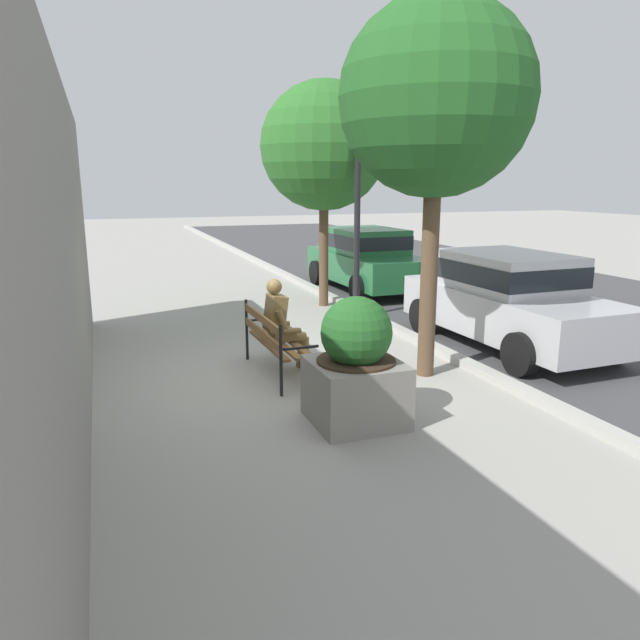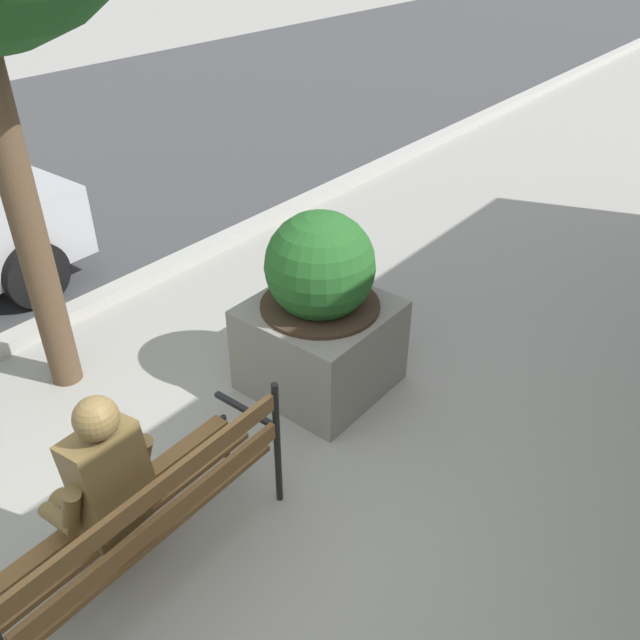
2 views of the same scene
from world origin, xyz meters
The scene contains 11 objects.
ground_plane centered at (0.00, 0.00, 0.00)m, with size 80.00×80.00×0.00m, color #9E9B93.
curb_stone centered at (0.00, 2.90, 0.06)m, with size 60.00×0.20×0.12m, color #B2AFA8.
building_wall_behind centered at (1.50, -2.60, 1.87)m, with size 12.00×0.50×3.75m, color gray.
park_bench centered at (-0.25, 0.10, 0.54)m, with size 1.81×0.56×0.95m.
bronze_statue_seated centered at (-0.34, 0.31, 0.67)m, with size 0.62×0.78×1.37m.
concrete_planter centered at (1.74, 0.51, 0.66)m, with size 1.00×1.00×1.47m.
street_tree_near_bench centered at (-4.64, 2.50, 3.43)m, with size 2.70×2.70×4.79m.
street_tree_down_street centered at (0.49, 2.15, 3.75)m, with size 2.57×2.57×5.05m.
parked_car_green centered at (-6.11, 4.20, 0.84)m, with size 4.14×1.99×1.56m.
parked_car_silver centered at (-0.40, 4.20, 0.84)m, with size 4.14×1.99×1.56m.
lamp_post centered at (-3.24, 2.68, 2.55)m, with size 0.32×0.32×3.90m.
Camera 1 is at (7.70, -2.10, 2.71)m, focal length 33.70 mm.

